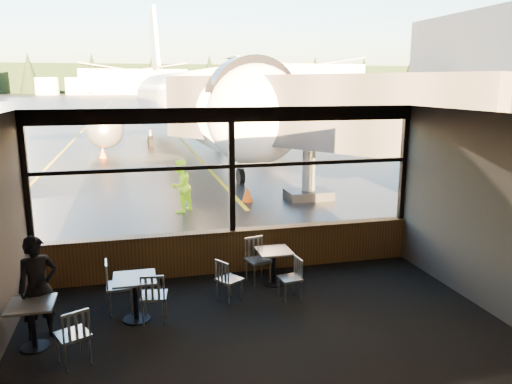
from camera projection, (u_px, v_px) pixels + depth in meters
name	position (u px, v px, depth m)	size (l,w,h in m)	color
ground_plane	(138.00, 100.00, 124.51)	(520.00, 520.00, 0.00)	black
carpet_floor	(270.00, 338.00, 7.92)	(8.00, 6.00, 0.01)	black
ceiling	(272.00, 117.00, 7.18)	(8.00, 6.00, 0.04)	#38332D
wall_right	(496.00, 216.00, 8.50)	(0.04, 6.00, 3.50)	#4B433C
wall_back	(357.00, 323.00, 4.71)	(8.00, 0.04, 3.50)	#4B433C
window_sill	(233.00, 251.00, 10.67)	(8.00, 0.28, 0.90)	brown
window_header	(231.00, 115.00, 10.05)	(8.00, 0.18, 0.30)	black
mullion_left	(25.00, 180.00, 9.36)	(0.12, 0.12, 2.60)	black
mullion_centre	(232.00, 171.00, 10.30)	(0.12, 0.12, 2.60)	black
mullion_right	(403.00, 164.00, 11.23)	(0.12, 0.12, 2.60)	black
window_transom	(232.00, 166.00, 10.28)	(8.00, 0.10, 0.08)	black
airliner	(186.00, 61.00, 29.85)	(28.66, 34.39, 10.51)	white
jet_bridge	(307.00, 130.00, 16.31)	(9.30, 11.36, 4.96)	#2B2B2E
cafe_table_near	(274.00, 267.00, 10.00)	(0.66, 0.66, 0.72)	#A7A099
cafe_table_mid	(136.00, 299.00, 8.47)	(0.71, 0.71, 0.78)	gray
cafe_table_left	(33.00, 326.00, 7.56)	(0.67, 0.67, 0.73)	gray
chair_near_e	(290.00, 279.00, 9.30)	(0.44, 0.44, 0.80)	beige
chair_near_w	(229.00, 280.00, 9.21)	(0.45, 0.45, 0.83)	#BAB6A8
chair_near_n	(258.00, 261.00, 10.07)	(0.50, 0.50, 0.92)	#B9B3A7
chair_mid_s	(154.00, 296.00, 8.42)	(0.49, 0.49, 0.90)	#B4AFA3
chair_mid_w	(120.00, 286.00, 8.77)	(0.52, 0.52, 0.96)	beige
chair_left_s	(73.00, 335.00, 7.13)	(0.49, 0.49, 0.89)	#B8B3A6
passenger	(38.00, 288.00, 7.81)	(0.61, 0.40, 1.67)	black
ground_crew	(180.00, 186.00, 15.58)	(0.81, 0.63, 1.66)	#BFF219
cone_nose	(247.00, 194.00, 17.04)	(0.38, 0.38, 0.53)	#EE4207
cone_wing	(103.00, 153.00, 27.07)	(0.41, 0.41, 0.57)	#FA6107
hangar_mid	(134.00, 81.00, 185.05)	(38.00, 15.00, 10.00)	silver
hangar_right	(294.00, 78.00, 192.42)	(50.00, 20.00, 12.00)	silver
fuel_tank_a	(47.00, 86.00, 175.52)	(8.00, 8.00, 6.00)	silver
fuel_tank_b	(77.00, 86.00, 177.89)	(8.00, 8.00, 6.00)	silver
fuel_tank_c	(106.00, 86.00, 180.26)	(8.00, 8.00, 6.00)	silver
treeline	(133.00, 78.00, 208.53)	(360.00, 3.00, 12.00)	black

